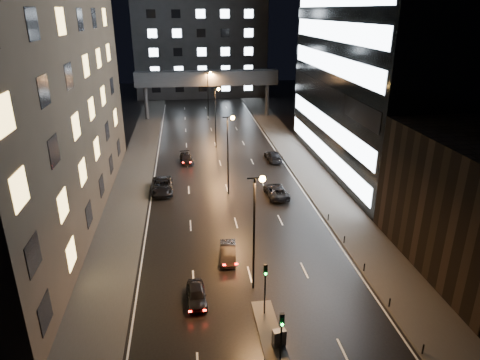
{
  "coord_description": "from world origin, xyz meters",
  "views": [
    {
      "loc": [
        -5.05,
        -21.81,
        21.9
      ],
      "look_at": [
        0.8,
        22.67,
        4.0
      ],
      "focal_mm": 32.0,
      "sensor_mm": 36.0,
      "label": 1
    }
  ],
  "objects": [
    {
      "name": "sidewalk_left",
      "position": [
        -12.5,
        35.0,
        0.07
      ],
      "size": [
        5.0,
        110.0,
        0.15
      ],
      "primitive_type": "cube",
      "color": "#383533",
      "rests_on": "ground"
    },
    {
      "name": "streetlight_far",
      "position": [
        0.16,
        68.0,
        6.5
      ],
      "size": [
        1.45,
        0.5,
        10.15
      ],
      "color": "black",
      "rests_on": "ground"
    },
    {
      "name": "car_away_c",
      "position": [
        -8.35,
        29.82,
        0.81
      ],
      "size": [
        2.77,
        5.86,
        1.62
      ],
      "primitive_type": "imported",
      "rotation": [
        0.0,
        0.0,
        0.01
      ],
      "color": "black",
      "rests_on": "ground"
    },
    {
      "name": "building_far",
      "position": [
        0.0,
        98.0,
        12.5
      ],
      "size": [
        34.0,
        14.0,
        25.0
      ],
      "primitive_type": "cube",
      "color": "#333335",
      "rests_on": "ground"
    },
    {
      "name": "bollard_row",
      "position": [
        10.2,
        6.5,
        0.45
      ],
      "size": [
        0.12,
        25.12,
        0.9
      ],
      "color": "black",
      "rests_on": "ground"
    },
    {
      "name": "streetlight_near",
      "position": [
        0.16,
        8.0,
        6.5
      ],
      "size": [
        1.45,
        0.5,
        10.15
      ],
      "color": "black",
      "rests_on": "ground"
    },
    {
      "name": "building_right_low",
      "position": [
        20.0,
        9.0,
        6.0
      ],
      "size": [
        10.0,
        18.0,
        12.0
      ],
      "primitive_type": "cube",
      "color": "black",
      "rests_on": "ground"
    },
    {
      "name": "utility_cabinet",
      "position": [
        0.7,
        1.1,
        0.76
      ],
      "size": [
        0.97,
        0.65,
        1.23
      ],
      "primitive_type": "cube",
      "rotation": [
        0.0,
        0.0,
        0.18
      ],
      "color": "#505053",
      "rests_on": "median_island"
    },
    {
      "name": "ground",
      "position": [
        0.0,
        40.0,
        0.0
      ],
      "size": [
        160.0,
        160.0,
        0.0
      ],
      "primitive_type": "plane",
      "color": "black",
      "rests_on": "ground"
    },
    {
      "name": "sidewalk_right",
      "position": [
        12.5,
        35.0,
        0.07
      ],
      "size": [
        5.0,
        110.0,
        0.15
      ],
      "primitive_type": "cube",
      "color": "#383533",
      "rests_on": "ground"
    },
    {
      "name": "car_toward_a",
      "position": [
        5.89,
        26.54,
        0.73
      ],
      "size": [
        2.74,
        5.38,
        1.45
      ],
      "primitive_type": "imported",
      "rotation": [
        0.0,
        0.0,
        3.21
      ],
      "color": "black",
      "rests_on": "ground"
    },
    {
      "name": "traffic_signal_near",
      "position": [
        0.3,
        4.49,
        3.09
      ],
      "size": [
        0.28,
        0.34,
        4.4
      ],
      "color": "black",
      "rests_on": "median_island"
    },
    {
      "name": "car_away_a",
      "position": [
        -4.81,
        6.82,
        0.65
      ],
      "size": [
        1.71,
        3.88,
        1.3
      ],
      "primitive_type": "imported",
      "rotation": [
        0.0,
        0.0,
        0.05
      ],
      "color": "black",
      "rests_on": "ground"
    },
    {
      "name": "car_away_d",
      "position": [
        -5.09,
        41.02,
        0.64
      ],
      "size": [
        2.33,
        4.61,
        1.28
      ],
      "primitive_type": "imported",
      "rotation": [
        0.0,
        0.0,
        0.12
      ],
      "color": "black",
      "rests_on": "ground"
    },
    {
      "name": "car_toward_b",
      "position": [
        8.29,
        40.12,
        0.73
      ],
      "size": [
        2.23,
        5.09,
        1.45
      ],
      "primitive_type": "imported",
      "rotation": [
        0.0,
        0.0,
        3.18
      ],
      "color": "black",
      "rests_on": "ground"
    },
    {
      "name": "streetlight_mid_b",
      "position": [
        0.16,
        48.0,
        6.5
      ],
      "size": [
        1.45,
        0.5,
        10.15
      ],
      "color": "black",
      "rests_on": "ground"
    },
    {
      "name": "car_away_b",
      "position": [
        -1.64,
        12.8,
        0.69
      ],
      "size": [
        1.84,
        4.29,
        1.37
      ],
      "primitive_type": "imported",
      "rotation": [
        0.0,
        0.0,
        -0.09
      ],
      "color": "black",
      "rests_on": "ground"
    },
    {
      "name": "building_right_glass",
      "position": [
        25.0,
        36.0,
        22.5
      ],
      "size": [
        20.0,
        36.0,
        45.0
      ],
      "primitive_type": "cube",
      "color": "black",
      "rests_on": "ground"
    },
    {
      "name": "skybridge",
      "position": [
        0.0,
        70.0,
        8.34
      ],
      "size": [
        30.0,
        3.0,
        10.0
      ],
      "color": "#333335",
      "rests_on": "ground"
    },
    {
      "name": "streetlight_mid_a",
      "position": [
        0.16,
        28.0,
        6.5
      ],
      "size": [
        1.45,
        0.5,
        10.15
      ],
      "color": "black",
      "rests_on": "ground"
    },
    {
      "name": "median_island",
      "position": [
        0.3,
        2.0,
        0.07
      ],
      "size": [
        1.6,
        8.0,
        0.15
      ],
      "primitive_type": "cube",
      "color": "#383533",
      "rests_on": "ground"
    },
    {
      "name": "traffic_signal_far",
      "position": [
        0.3,
        -1.01,
        3.09
      ],
      "size": [
        0.28,
        0.34,
        4.4
      ],
      "color": "black",
      "rests_on": "median_island"
    }
  ]
}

